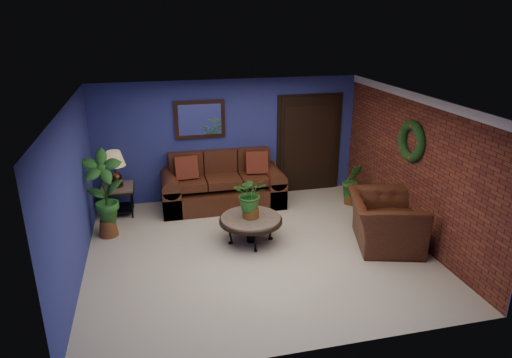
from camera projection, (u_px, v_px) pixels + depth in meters
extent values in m
plane|color=beige|center=(257.00, 250.00, 7.64)|extent=(5.50, 5.50, 0.00)
cube|color=navy|center=(229.00, 140.00, 9.49)|extent=(5.50, 0.04, 2.50)
cube|color=navy|center=(73.00, 195.00, 6.61)|extent=(0.04, 5.00, 2.50)
cube|color=maroon|center=(413.00, 167.00, 7.81)|extent=(0.04, 5.00, 2.50)
cube|color=silver|center=(257.00, 101.00, 6.78)|extent=(5.50, 5.00, 0.02)
cube|color=white|center=(420.00, 98.00, 7.40)|extent=(0.03, 5.00, 0.14)
cube|color=#3F2414|center=(200.00, 119.00, 9.17)|extent=(1.02, 0.06, 0.77)
cube|color=black|center=(309.00, 144.00, 9.92)|extent=(1.44, 0.06, 2.18)
torus|color=black|center=(412.00, 141.00, 7.68)|extent=(0.16, 0.72, 0.72)
cube|color=#4A2515|center=(223.00, 196.00, 9.34)|extent=(2.45, 1.06, 0.40)
cube|color=#4A2515|center=(219.00, 173.00, 9.57)|extent=(2.09, 0.29, 1.00)
cube|color=#4A2515|center=(188.00, 183.00, 9.00)|extent=(0.67, 0.72, 0.16)
cube|color=#4A2515|center=(223.00, 180.00, 9.16)|extent=(0.67, 0.72, 0.16)
cube|color=#4A2515|center=(257.00, 178.00, 9.31)|extent=(0.67, 0.72, 0.16)
cube|color=#4A2515|center=(171.00, 197.00, 9.09)|extent=(0.36, 1.06, 0.56)
cube|color=#4A2515|center=(272.00, 188.00, 9.54)|extent=(0.36, 1.06, 0.56)
cube|color=maroon|center=(186.00, 168.00, 8.94)|extent=(0.45, 0.13, 0.45)
cube|color=maroon|center=(257.00, 163.00, 9.25)|extent=(0.45, 0.13, 0.45)
cylinder|color=#56524B|center=(251.00, 219.00, 7.77)|extent=(1.02, 1.02, 0.05)
cylinder|color=black|center=(251.00, 220.00, 7.78)|extent=(1.08, 1.08, 0.05)
cylinder|color=black|center=(251.00, 231.00, 7.85)|extent=(0.14, 0.14, 0.41)
cube|color=#56524B|center=(117.00, 187.00, 8.82)|extent=(0.60, 0.60, 0.05)
cube|color=black|center=(117.00, 189.00, 8.83)|extent=(0.64, 0.64, 0.04)
cube|color=black|center=(119.00, 208.00, 8.97)|extent=(0.54, 0.54, 0.03)
cylinder|color=black|center=(104.00, 207.00, 8.63)|extent=(0.03, 0.03, 0.56)
cylinder|color=black|center=(132.00, 205.00, 8.74)|extent=(0.03, 0.03, 0.56)
cylinder|color=black|center=(106.00, 197.00, 9.09)|extent=(0.03, 0.03, 0.56)
cylinder|color=black|center=(132.00, 195.00, 9.20)|extent=(0.03, 0.03, 0.56)
cylinder|color=#3F2414|center=(117.00, 185.00, 8.80)|extent=(0.25, 0.25, 0.05)
sphere|color=#3F2414|center=(116.00, 179.00, 8.76)|extent=(0.23, 0.23, 0.23)
cylinder|color=#3F2414|center=(115.00, 170.00, 8.70)|extent=(0.02, 0.02, 0.29)
cone|color=tan|center=(114.00, 160.00, 8.63)|extent=(0.41, 0.41, 0.29)
cube|color=#5A3219|center=(268.00, 182.00, 9.53)|extent=(0.44, 0.44, 0.04)
torus|color=#5A3219|center=(268.00, 167.00, 9.59)|extent=(0.35, 0.11, 0.35)
cylinder|color=#5A3219|center=(261.00, 194.00, 9.45)|extent=(0.03, 0.03, 0.39)
cylinder|color=#5A3219|center=(276.00, 194.00, 9.46)|extent=(0.03, 0.03, 0.39)
cylinder|color=#5A3219|center=(261.00, 189.00, 9.75)|extent=(0.03, 0.03, 0.39)
cylinder|color=#5A3219|center=(275.00, 189.00, 9.75)|extent=(0.03, 0.03, 0.39)
imported|color=#4A2515|center=(385.00, 221.00, 7.70)|extent=(1.46, 1.58, 0.85)
cylinder|color=brown|center=(251.00, 212.00, 7.73)|extent=(0.28, 0.28, 0.18)
imported|color=#21581B|center=(251.00, 193.00, 7.61)|extent=(0.65, 0.59, 0.61)
cylinder|color=brown|center=(350.00, 199.00, 9.47)|extent=(0.26, 0.26, 0.20)
imported|color=#21581B|center=(352.00, 181.00, 9.33)|extent=(0.45, 0.39, 0.72)
cylinder|color=brown|center=(108.00, 228.00, 8.09)|extent=(0.34, 0.34, 0.30)
imported|color=#21581B|center=(103.00, 188.00, 7.83)|extent=(0.70, 0.48, 1.32)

